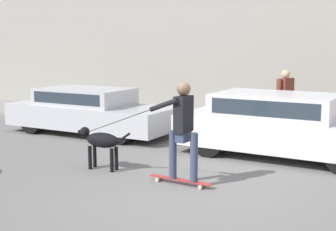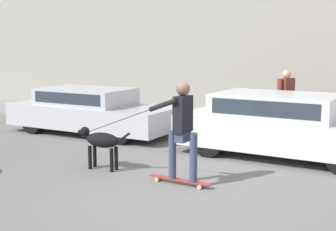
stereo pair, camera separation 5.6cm
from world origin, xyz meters
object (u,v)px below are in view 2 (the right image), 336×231
Objects in this scene: skateboarder at (182,126)px; dog at (101,141)px; parked_car_1 at (282,126)px; parked_car_0 at (90,111)px; pedestrian_with_bag at (286,100)px.

dog is at bearing -2.29° from skateboarder.
dog is at bearing -134.03° from parked_car_1.
parked_car_1 is at bearing -0.96° from parked_car_0.
skateboarder is at bearing -34.38° from parked_car_0.
dog is 0.42× the size of skateboarder.
dog is at bearing -48.51° from parked_car_0.
parked_car_1 is at bearing -105.52° from skateboarder.
skateboarder is at bearing -83.30° from pedestrian_with_bag.
skateboarder is 4.43m from pedestrian_with_bag.
skateboarder is at bearing 172.06° from dog.
parked_car_0 is 4.91m from pedestrian_with_bag.
parked_car_1 is 1.63× the size of skateboarder.
parked_car_0 is 3.58m from dog.
parked_car_0 is 2.81× the size of pedestrian_with_bag.
pedestrian_with_bag is at bearing 18.72° from parked_car_0.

